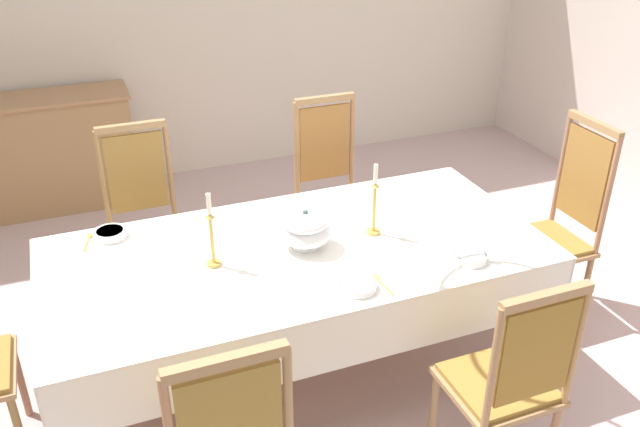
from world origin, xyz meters
TOP-DOWN VIEW (x-y plane):
  - ground at (0.00, 0.00)m, footprint 6.46×5.69m
  - dining_table at (0.00, -0.01)m, footprint 2.43×1.14m
  - tablecloth at (0.00, -0.01)m, footprint 2.45×1.16m
  - chair_north_a at (-0.62, 0.97)m, footprint 0.44×0.42m
  - chair_south_b at (0.59, -0.98)m, footprint 0.44×0.42m
  - chair_north_b at (0.59, 0.97)m, footprint 0.44×0.42m
  - chair_head_east at (1.63, -0.01)m, footprint 0.42×0.44m
  - soup_tureen at (0.05, -0.01)m, footprint 0.25×0.25m
  - candlestick_west at (-0.42, -0.01)m, footprint 0.07×0.07m
  - candlestick_east at (0.42, -0.01)m, footprint 0.07×0.07m
  - bowl_near_left at (0.13, -0.44)m, footprint 0.17×0.17m
  - bowl_near_right at (-0.84, 0.44)m, footprint 0.16×0.16m
  - bowl_far_left at (0.73, -0.42)m, footprint 0.16×0.16m
  - spoon_primary at (0.25, -0.41)m, footprint 0.04×0.18m
  - spoon_secondary at (-0.95, 0.47)m, footprint 0.06×0.17m
  - sideboard at (-1.20, 2.57)m, footprint 1.44×0.48m

SIDE VIEW (x-z plane):
  - ground at x=0.00m, z-range -0.04..0.00m
  - sideboard at x=-1.20m, z-range 0.00..0.91m
  - chair_south_b at x=0.59m, z-range 0.02..1.09m
  - chair_north_a at x=-0.62m, z-range 0.01..1.14m
  - chair_north_b at x=0.59m, z-range 0.00..1.16m
  - chair_head_east at x=1.63m, z-range -0.01..1.20m
  - dining_table at x=0.00m, z-range 0.31..1.09m
  - tablecloth at x=0.00m, z-range 0.56..0.86m
  - spoon_primary at x=0.25m, z-range 0.78..0.79m
  - spoon_secondary at x=-0.95m, z-range 0.78..0.79m
  - bowl_near_left at x=0.13m, z-range 0.78..0.81m
  - bowl_far_left at x=0.73m, z-range 0.78..0.82m
  - bowl_near_right at x=-0.84m, z-range 0.78..0.82m
  - soup_tureen at x=0.05m, z-range 0.77..0.98m
  - candlestick_west at x=-0.42m, z-range 0.74..1.12m
  - candlestick_east at x=0.42m, z-range 0.74..1.12m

